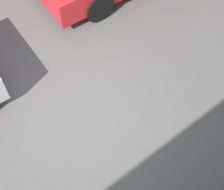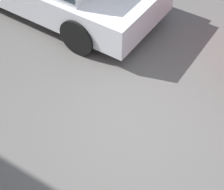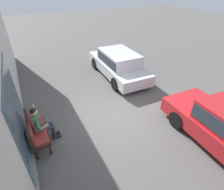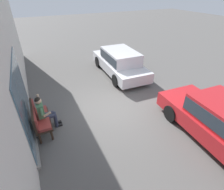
# 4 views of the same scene
# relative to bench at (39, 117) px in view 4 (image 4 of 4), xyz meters

# --- Properties ---
(ground_plane) EXTENTS (60.00, 60.00, 0.00)m
(ground_plane) POSITION_rel_bench_xyz_m (0.15, -2.90, -0.61)
(ground_plane) COLOR #565451
(bench) EXTENTS (1.45, 0.55, 1.04)m
(bench) POSITION_rel_bench_xyz_m (0.00, 0.00, 0.00)
(bench) COLOR #332319
(bench) RESTS_ON ground_plane
(person_on_phone) EXTENTS (0.73, 0.74, 1.37)m
(person_on_phone) POSITION_rel_bench_xyz_m (0.06, -0.23, 0.13)
(person_on_phone) COLOR #2D3347
(person_on_phone) RESTS_ON ground_plane
(parked_car_mid) EXTENTS (4.74, 2.03, 1.46)m
(parked_car_mid) POSITION_rel_bench_xyz_m (3.16, -4.85, 0.19)
(parked_car_mid) COLOR silver
(parked_car_mid) RESTS_ON ground_plane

